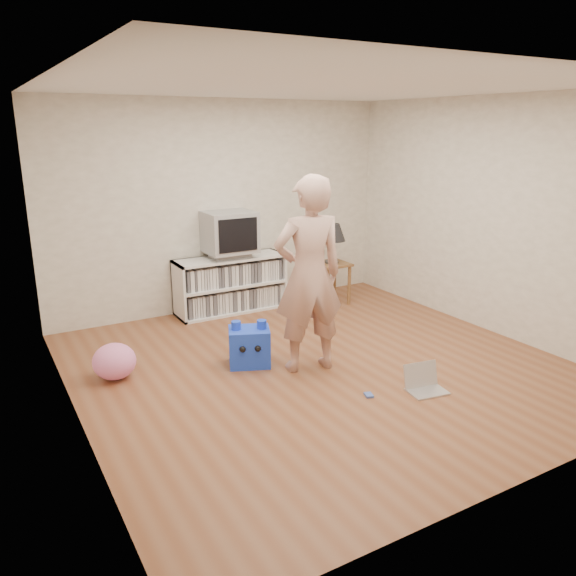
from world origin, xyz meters
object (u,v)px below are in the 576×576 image
at_px(crt_tv, 229,232).
at_px(plush_pink, 114,361).
at_px(plush_blue, 249,346).
at_px(dvd_deck, 230,254).
at_px(media_unit, 230,284).
at_px(side_table, 331,273).
at_px(laptop, 424,383).
at_px(table_lamp, 332,233).
at_px(person, 309,275).

xyz_separation_m(crt_tv, plush_pink, (-1.77, -1.30, -0.85)).
xyz_separation_m(crt_tv, plush_blue, (-0.55, -1.64, -0.83)).
relative_size(dvd_deck, crt_tv, 0.75).
relative_size(media_unit, side_table, 2.55).
relative_size(side_table, laptop, 1.47).
distance_m(side_table, laptop, 2.68).
xyz_separation_m(media_unit, table_lamp, (1.28, -0.39, 0.59)).
bearing_deg(media_unit, laptop, -79.31).
bearing_deg(side_table, plush_pink, -163.10).
distance_m(media_unit, plush_blue, 1.75).
distance_m(crt_tv, plush_pink, 2.36).
xyz_separation_m(table_lamp, plush_pink, (-3.06, -0.93, -0.77)).
bearing_deg(table_lamp, plush_blue, -145.23).
bearing_deg(person, plush_blue, -27.16).
height_order(table_lamp, plush_blue, table_lamp).
height_order(table_lamp, plush_pink, table_lamp).
bearing_deg(plush_blue, laptop, -26.34).
xyz_separation_m(dvd_deck, laptop, (0.55, -2.92, -0.67)).
height_order(dvd_deck, plush_pink, dvd_deck).
bearing_deg(laptop, plush_blue, 139.86).
xyz_separation_m(side_table, table_lamp, (0.00, 0.00, 0.53)).
bearing_deg(plush_blue, media_unit, 94.64).
bearing_deg(plush_pink, plush_blue, -15.58).
relative_size(dvd_deck, person, 0.24).
bearing_deg(side_table, person, -130.24).
xyz_separation_m(crt_tv, person, (-0.09, -1.99, -0.09)).
xyz_separation_m(table_lamp, plush_blue, (-1.83, -1.27, -0.75)).
bearing_deg(plush_pink, laptop, -34.83).
bearing_deg(dvd_deck, crt_tv, -90.00).
distance_m(laptop, plush_blue, 1.69).
distance_m(media_unit, table_lamp, 1.47).
bearing_deg(plush_blue, plush_pink, -172.68).
relative_size(dvd_deck, plush_pink, 1.13).
xyz_separation_m(media_unit, laptop, (0.55, -2.94, -0.29)).
relative_size(crt_tv, person, 0.32).
bearing_deg(side_table, table_lamp, 0.00).
height_order(crt_tv, plush_pink, crt_tv).
bearing_deg(table_lamp, media_unit, 163.29).
relative_size(media_unit, table_lamp, 2.72).
bearing_deg(crt_tv, person, -92.57).
bearing_deg(table_lamp, crt_tv, 164.07).
distance_m(side_table, plush_blue, 2.24).
xyz_separation_m(dvd_deck, plush_pink, (-1.77, -1.30, -0.57)).
xyz_separation_m(side_table, plush_pink, (-3.06, -0.93, -0.25)).
height_order(crt_tv, plush_blue, crt_tv).
bearing_deg(dvd_deck, person, -92.57).
bearing_deg(laptop, person, 133.91).
distance_m(side_table, plush_pink, 3.21).
xyz_separation_m(media_unit, plush_pink, (-1.77, -1.32, -0.18)).
relative_size(crt_tv, laptop, 1.61).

